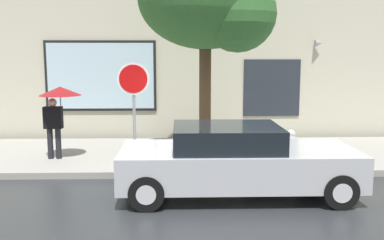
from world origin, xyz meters
The scene contains 8 objects.
ground_plane centered at (0.00, 0.00, 0.00)m, with size 60.00×60.00×0.00m, color #282B2D.
sidewalk centered at (0.00, 3.00, 0.07)m, with size 20.00×4.00×0.15m, color gray.
building_facade centered at (-0.03, 5.50, 3.48)m, with size 20.00×0.67×7.00m.
parked_car centered at (0.79, -0.15, 0.69)m, with size 4.55×1.96×1.38m.
fire_hydrant centered at (2.48, 2.18, 0.51)m, with size 0.30×0.44×0.74m.
pedestrian_with_umbrella centered at (-3.30, 2.36, 1.62)m, with size 1.03×1.03×1.81m.
street_tree centered at (0.49, 2.26, 3.99)m, with size 3.28×2.78×5.17m.
stop_sign centered at (-1.37, 1.77, 1.85)m, with size 0.76×0.10×2.41m.
Camera 1 is at (-0.29, -8.33, 2.72)m, focal length 40.33 mm.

